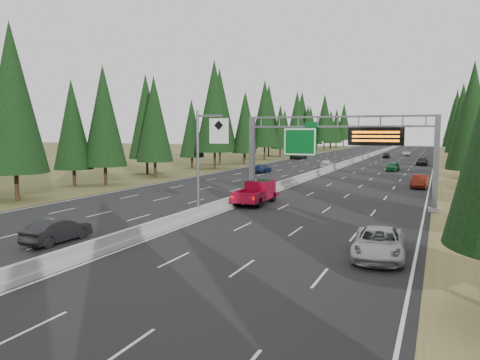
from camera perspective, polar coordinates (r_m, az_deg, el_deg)
name	(u,v)px	position (r m, az deg, el deg)	size (l,w,h in m)	color
road	(341,167)	(87.29, 12.23, 1.57)	(32.00, 260.00, 0.08)	black
shoulder_right	(448,170)	(85.74, 23.99, 1.11)	(3.60, 260.00, 0.06)	olive
shoulder_left	(251,164)	(92.31, 1.32, 1.94)	(3.60, 260.00, 0.06)	#484B23
median_barrier	(341,165)	(87.26, 12.24, 1.82)	(0.70, 260.00, 0.85)	gray
sign_gantry	(345,146)	(41.08, 12.63, 4.03)	(16.75, 0.98, 7.80)	slate
hov_sign_pole	(205,156)	(34.37, -4.34, 2.89)	(2.80, 0.50, 8.00)	slate
tree_row_left	(212,115)	(86.03, -3.41, 7.96)	(12.21, 241.64, 18.99)	black
silver_minivan	(379,243)	(25.23, 16.56, -7.41)	(2.52, 5.47, 1.52)	#B2B2B7
red_pickup	(258,191)	(42.23, 2.25, -1.30)	(2.25, 6.30, 2.05)	black
car_ahead_green	(393,166)	(79.97, 18.12, 1.58)	(1.74, 4.32, 1.47)	#125228
car_ahead_dkred	(420,181)	(57.27, 21.09, -0.15)	(1.61, 4.62, 1.52)	#5F190D
car_ahead_dkgrey	(422,161)	(95.25, 21.31, 2.12)	(2.04, 5.01, 1.45)	black
car_ahead_white	(406,153)	(130.37, 19.62, 3.09)	(2.15, 4.66, 1.30)	white
car_ahead_far	(387,155)	(118.22, 17.43, 2.91)	(1.58, 3.94, 1.34)	black
car_onc_near	(57,230)	(29.46, -21.37, -5.75)	(1.51, 4.32, 1.42)	black
car_onc_blue	(262,169)	(73.12, 2.67, 1.41)	(1.81, 4.45, 1.29)	#16244E
car_onc_white	(327,164)	(82.68, 10.57, 1.94)	(1.86, 4.63, 1.58)	#BDBDBD
car_onc_far	(299,156)	(109.78, 7.16, 2.97)	(2.57, 5.57, 1.55)	black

